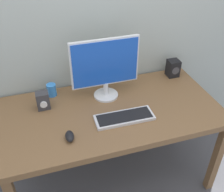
% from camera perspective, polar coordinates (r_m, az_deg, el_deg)
% --- Properties ---
extents(ground_plane, '(6.00, 6.00, 0.00)m').
position_cam_1_polar(ground_plane, '(2.45, -0.06, -16.57)').
color(ground_plane, '#4C4C51').
extents(desk, '(1.57, 0.79, 0.74)m').
position_cam_1_polar(desk, '(1.97, -0.08, -4.54)').
color(desk, brown).
rests_on(desk, ground_plane).
extents(monitor, '(0.51, 0.19, 0.47)m').
position_cam_1_polar(monitor, '(1.93, -1.47, 6.35)').
color(monitor, silver).
rests_on(monitor, desk).
extents(keyboard_primary, '(0.41, 0.16, 0.02)m').
position_cam_1_polar(keyboard_primary, '(1.84, 2.66, -4.61)').
color(keyboard_primary, silver).
rests_on(keyboard_primary, desk).
extents(mouse, '(0.06, 0.10, 0.04)m').
position_cam_1_polar(mouse, '(1.71, -9.07, -8.51)').
color(mouse, black).
rests_on(mouse, desk).
extents(speaker_right, '(0.10, 0.10, 0.15)m').
position_cam_1_polar(speaker_right, '(2.33, 12.94, 5.84)').
color(speaker_right, black).
rests_on(speaker_right, desk).
extents(audio_controller, '(0.09, 0.08, 0.13)m').
position_cam_1_polar(audio_controller, '(1.96, -14.58, -0.97)').
color(audio_controller, '#333338').
rests_on(audio_controller, desk).
extents(coffee_mug, '(0.07, 0.07, 0.10)m').
position_cam_1_polar(coffee_mug, '(2.09, -12.82, 1.27)').
color(coffee_mug, '#337FD8').
rests_on(coffee_mug, desk).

